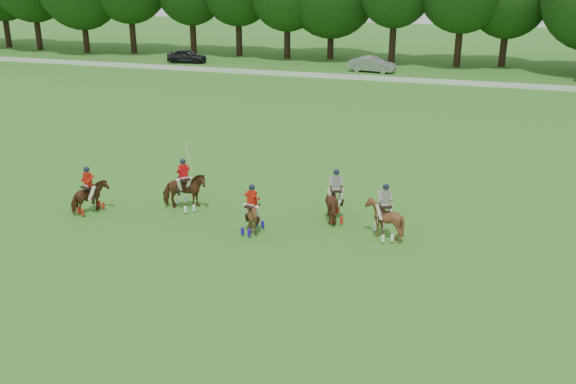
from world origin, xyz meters
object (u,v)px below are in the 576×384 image
(polo_red_b, at_px, (185,191))
(car_left, at_px, (187,56))
(polo_red_a, at_px, (90,197))
(polo_red_c, at_px, (252,216))
(car_mid, at_px, (372,64))
(polo_ball, at_px, (253,230))
(polo_stripe_a, at_px, (336,202))
(polo_stripe_b, at_px, (384,218))

(polo_red_b, bearing_deg, car_left, 114.81)
(polo_red_a, bearing_deg, car_left, 109.09)
(car_left, xyz_separation_m, polo_red_c, (21.45, -39.75, 0.04))
(car_mid, bearing_deg, polo_ball, -171.22)
(polo_red_a, distance_m, polo_red_c, 7.69)
(polo_red_a, height_order, polo_red_b, polo_red_b)
(polo_red_b, xyz_separation_m, polo_stripe_a, (6.82, 0.69, -0.03))
(car_mid, xyz_separation_m, polo_stripe_a, (4.66, -37.44, 0.10))
(car_left, height_order, polo_ball, car_left)
(polo_red_c, bearing_deg, car_left, 118.35)
(polo_red_b, relative_size, polo_stripe_a, 1.26)
(polo_red_c, relative_size, polo_stripe_b, 0.91)
(car_mid, distance_m, polo_red_a, 40.19)
(polo_red_a, xyz_separation_m, polo_red_b, (3.87, 1.60, 0.10))
(car_left, bearing_deg, polo_red_c, -159.57)
(polo_red_a, distance_m, polo_red_b, 4.19)
(polo_stripe_b, bearing_deg, polo_red_a, -175.37)
(polo_stripe_b, bearing_deg, polo_ball, -170.48)
(car_mid, xyz_separation_m, polo_red_b, (-2.16, -38.13, 0.13))
(polo_red_a, relative_size, polo_ball, 23.94)
(polo_stripe_a, relative_size, polo_stripe_b, 1.00)
(polo_stripe_a, bearing_deg, polo_red_c, -142.33)
(polo_red_a, height_order, polo_ball, polo_red_a)
(polo_red_b, xyz_separation_m, polo_ball, (3.76, -1.45, -0.82))
(car_left, bearing_deg, polo_ball, -159.53)
(car_mid, bearing_deg, polo_stripe_a, -166.45)
(polo_ball, bearing_deg, car_mid, 92.32)
(car_left, xyz_separation_m, polo_stripe_a, (24.44, -37.44, 0.13))
(polo_red_c, xyz_separation_m, polo_stripe_b, (5.29, 1.07, 0.09))
(car_left, height_order, polo_red_c, polo_red_c)
(car_mid, height_order, polo_red_c, polo_red_c)
(polo_red_c, xyz_separation_m, polo_stripe_a, (3.00, 2.31, 0.09))
(car_mid, height_order, polo_stripe_a, polo_stripe_a)
(car_left, xyz_separation_m, polo_ball, (21.39, -39.58, -0.66))
(polo_stripe_a, bearing_deg, polo_red_a, -167.88)
(polo_stripe_a, bearing_deg, car_left, 123.14)
(car_left, relative_size, polo_stripe_a, 1.80)
(car_left, distance_m, polo_stripe_b, 47.02)
(polo_stripe_a, bearing_deg, car_mid, 97.09)
(car_mid, bearing_deg, car_left, 96.46)
(car_mid, xyz_separation_m, polo_stripe_b, (6.95, -38.68, 0.10))
(car_left, bearing_deg, polo_red_b, -163.11)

